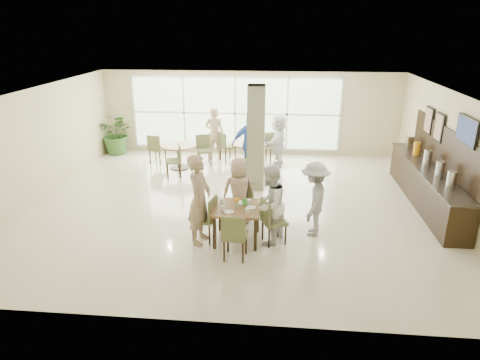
# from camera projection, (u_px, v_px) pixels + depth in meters

# --- Properties ---
(ground) EXTENTS (10.00, 10.00, 0.00)m
(ground) POSITION_uv_depth(u_px,v_px,m) (237.00, 204.00, 10.70)
(ground) COLOR beige
(ground) RESTS_ON ground
(room_shell) EXTENTS (10.00, 10.00, 10.00)m
(room_shell) POSITION_uv_depth(u_px,v_px,m) (236.00, 138.00, 10.11)
(room_shell) COLOR white
(room_shell) RESTS_ON ground
(window_bank) EXTENTS (7.00, 0.04, 7.00)m
(window_bank) POSITION_uv_depth(u_px,v_px,m) (235.00, 113.00, 14.43)
(window_bank) COLOR silver
(window_bank) RESTS_ON ground
(column) EXTENTS (0.45, 0.45, 2.80)m
(column) POSITION_uv_depth(u_px,v_px,m) (256.00, 138.00, 11.30)
(column) COLOR #6A7551
(column) RESTS_ON ground
(main_table) EXTENTS (0.97, 0.97, 0.75)m
(main_table) POSITION_uv_depth(u_px,v_px,m) (237.00, 211.00, 8.73)
(main_table) COLOR brown
(main_table) RESTS_ON ground
(round_table_left) EXTENTS (1.12, 1.12, 0.75)m
(round_table_left) POSITION_uv_depth(u_px,v_px,m) (179.00, 150.00, 13.21)
(round_table_left) COLOR brown
(round_table_left) RESTS_ON ground
(round_table_right) EXTENTS (1.21, 1.21, 0.75)m
(round_table_right) POSITION_uv_depth(u_px,v_px,m) (249.00, 147.00, 13.47)
(round_table_right) COLOR brown
(round_table_right) RESTS_ON ground
(chairs_main_table) EXTENTS (2.01, 2.08, 0.95)m
(chairs_main_table) POSITION_uv_depth(u_px,v_px,m) (238.00, 219.00, 8.80)
(chairs_main_table) COLOR brown
(chairs_main_table) RESTS_ON ground
(chairs_table_left) EXTENTS (2.10, 1.79, 0.95)m
(chairs_table_left) POSITION_uv_depth(u_px,v_px,m) (178.00, 153.00, 13.26)
(chairs_table_left) COLOR brown
(chairs_table_left) RESTS_ON ground
(chairs_table_right) EXTENTS (2.11, 1.98, 0.95)m
(chairs_table_right) POSITION_uv_depth(u_px,v_px,m) (250.00, 151.00, 13.48)
(chairs_table_right) COLOR brown
(chairs_table_right) RESTS_ON ground
(tabletop_clutter) EXTENTS (0.76, 0.68, 0.21)m
(tabletop_clutter) POSITION_uv_depth(u_px,v_px,m) (237.00, 205.00, 8.66)
(tabletop_clutter) COLOR white
(tabletop_clutter) RESTS_ON main_table
(buffet_counter) EXTENTS (0.64, 4.70, 1.95)m
(buffet_counter) POSITION_uv_depth(u_px,v_px,m) (427.00, 183.00, 10.57)
(buffet_counter) COLOR black
(buffet_counter) RESTS_ON ground
(wall_tv) EXTENTS (0.06, 1.00, 0.58)m
(wall_tv) POSITION_uv_depth(u_px,v_px,m) (467.00, 131.00, 8.96)
(wall_tv) COLOR black
(wall_tv) RESTS_ON ground
(framed_art_a) EXTENTS (0.05, 0.55, 0.70)m
(framed_art_a) POSITION_uv_depth(u_px,v_px,m) (439.00, 127.00, 10.56)
(framed_art_a) COLOR black
(framed_art_a) RESTS_ON ground
(framed_art_b) EXTENTS (0.05, 0.55, 0.70)m
(framed_art_b) POSITION_uv_depth(u_px,v_px,m) (429.00, 120.00, 11.31)
(framed_art_b) COLOR black
(framed_art_b) RESTS_ON ground
(potted_plant) EXTENTS (1.51, 1.51, 1.42)m
(potted_plant) POSITION_uv_depth(u_px,v_px,m) (117.00, 133.00, 14.64)
(potted_plant) COLOR #345E25
(potted_plant) RESTS_ON ground
(teen_left) EXTENTS (0.55, 0.74, 1.88)m
(teen_left) POSITION_uv_depth(u_px,v_px,m) (199.00, 199.00, 8.59)
(teen_left) COLOR tan
(teen_left) RESTS_ON ground
(teen_far) EXTENTS (0.83, 0.59, 1.53)m
(teen_far) POSITION_uv_depth(u_px,v_px,m) (239.00, 191.00, 9.47)
(teen_far) COLOR tan
(teen_far) RESTS_ON ground
(teen_right) EXTENTS (0.90, 0.99, 1.67)m
(teen_right) POSITION_uv_depth(u_px,v_px,m) (270.00, 205.00, 8.61)
(teen_right) COLOR white
(teen_right) RESTS_ON ground
(teen_standing) EXTENTS (0.80, 1.14, 1.61)m
(teen_standing) POSITION_uv_depth(u_px,v_px,m) (314.00, 199.00, 8.95)
(teen_standing) COLOR #97989A
(teen_standing) RESTS_ON ground
(adult_a) EXTENTS (1.21, 0.90, 1.83)m
(adult_a) POSITION_uv_depth(u_px,v_px,m) (250.00, 144.00, 12.63)
(adult_a) COLOR #426AC7
(adult_a) RESTS_ON ground
(adult_b) EXTENTS (0.82, 1.58, 1.63)m
(adult_b) POSITION_uv_depth(u_px,v_px,m) (278.00, 141.00, 13.33)
(adult_b) COLOR white
(adult_b) RESTS_ON ground
(adult_standing) EXTENTS (0.65, 0.45, 1.72)m
(adult_standing) POSITION_uv_depth(u_px,v_px,m) (215.00, 134.00, 14.02)
(adult_standing) COLOR tan
(adult_standing) RESTS_ON ground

